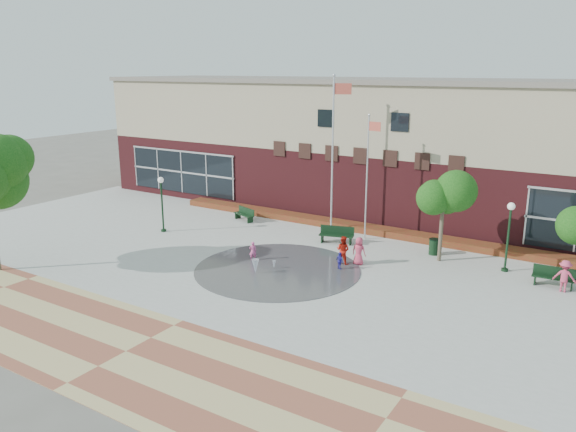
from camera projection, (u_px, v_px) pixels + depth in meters
The scene contains 22 objects.
ground at pixel (242, 289), 25.94m from camera, with size 120.00×120.00×0.00m, color #666056.
plaza_concrete at pixel (288, 264), 29.22m from camera, with size 46.00×18.00×0.01m, color #A8A8A0.
paver_band at pixel (126, 352), 20.21m from camera, with size 46.00×6.00×0.01m, color #97513A.
splash_pad at pixel (278, 270), 28.40m from camera, with size 8.40×8.40×0.01m, color #383A3D.
library_building at pixel (391, 146), 39.06m from camera, with size 44.40×10.40×9.20m.
flower_bed at pixel (352, 230), 35.44m from camera, with size 26.00×1.20×0.40m, color #9A0417.
flagpole_left at pixel (333, 147), 33.27m from camera, with size 1.08×0.43×9.57m.
flagpole_right at pixel (368, 171), 32.36m from camera, with size 0.89×0.29×7.40m.
lamp_left at pixel (162, 198), 34.47m from camera, with size 0.37×0.37×3.47m.
lamp_right at pixel (509, 229), 27.63m from camera, with size 0.38×0.38×3.56m.
bench_left at pixel (244, 217), 37.43m from camera, with size 1.81×1.04×0.88m.
bench_mid at pixel (336, 238), 32.59m from camera, with size 2.07×1.06×1.00m.
bench_right at pixel (553, 281), 26.10m from camera, with size 1.90×0.61×0.94m.
trash_can at pixel (434, 247), 30.58m from camera, with size 0.55×0.55×0.91m.
tree_mid at pixel (444, 196), 28.81m from camera, with size 2.88×2.88×4.86m.
water_jet_a at pixel (256, 274), 27.82m from camera, with size 0.38×0.38×0.73m, color white.
water_jet_b at pixel (274, 269), 28.49m from camera, with size 0.19×0.19×0.42m, color white.
child_splash at pixel (253, 251), 29.65m from camera, with size 0.38×0.25×1.05m, color #E85496.
adult_red at pixel (343, 250), 29.07m from camera, with size 0.73×0.57×1.51m, color red.
adult_pink at pixel (359, 251), 28.97m from camera, with size 0.72×0.47×1.47m, color #D23F5C.
child_blue at pixel (340, 261), 28.30m from camera, with size 0.54×0.23×0.93m, color #322BAA.
person_bench at pixel (565, 276), 25.42m from camera, with size 0.98×0.56×1.51m, color #C83E5F.
Camera 1 is at (14.68, -19.38, 9.91)m, focal length 35.00 mm.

